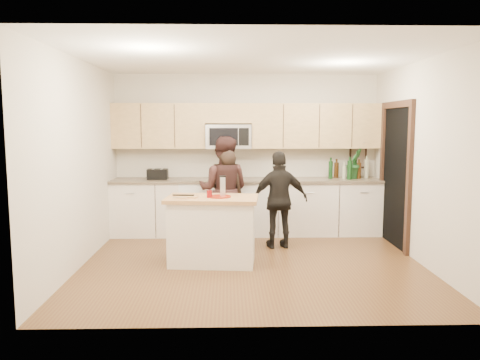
{
  "coord_description": "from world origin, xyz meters",
  "views": [
    {
      "loc": [
        -0.32,
        -6.11,
        1.86
      ],
      "look_at": [
        -0.15,
        0.35,
        1.08
      ],
      "focal_mm": 35.0,
      "sensor_mm": 36.0,
      "label": 1
    }
  ],
  "objects_px": {
    "toaster": "(158,174)",
    "woman_right": "(280,200)",
    "island": "(212,230)",
    "woman_center": "(224,190)",
    "woman_left": "(227,197)"
  },
  "relations": [
    {
      "from": "woman_left",
      "to": "woman_right",
      "type": "bearing_deg",
      "value": 150.28
    },
    {
      "from": "toaster",
      "to": "woman_left",
      "type": "height_order",
      "value": "woman_left"
    },
    {
      "from": "woman_center",
      "to": "woman_left",
      "type": "bearing_deg",
      "value": 127.06
    },
    {
      "from": "woman_left",
      "to": "woman_center",
      "type": "distance_m",
      "value": 0.15
    },
    {
      "from": "toaster",
      "to": "island",
      "type": "bearing_deg",
      "value": -59.92
    },
    {
      "from": "island",
      "to": "woman_right",
      "type": "relative_size",
      "value": 0.86
    },
    {
      "from": "toaster",
      "to": "woman_left",
      "type": "bearing_deg",
      "value": -29.36
    },
    {
      "from": "woman_left",
      "to": "island",
      "type": "bearing_deg",
      "value": 66.62
    },
    {
      "from": "woman_left",
      "to": "woman_center",
      "type": "bearing_deg",
      "value": -78.14
    },
    {
      "from": "island",
      "to": "toaster",
      "type": "height_order",
      "value": "toaster"
    },
    {
      "from": "island",
      "to": "woman_right",
      "type": "bearing_deg",
      "value": 43.5
    },
    {
      "from": "woman_left",
      "to": "woman_right",
      "type": "distance_m",
      "value": 0.83
    },
    {
      "from": "toaster",
      "to": "woman_right",
      "type": "distance_m",
      "value": 2.16
    },
    {
      "from": "toaster",
      "to": "woman_right",
      "type": "relative_size",
      "value": 0.23
    },
    {
      "from": "island",
      "to": "woman_center",
      "type": "height_order",
      "value": "woman_center"
    }
  ]
}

